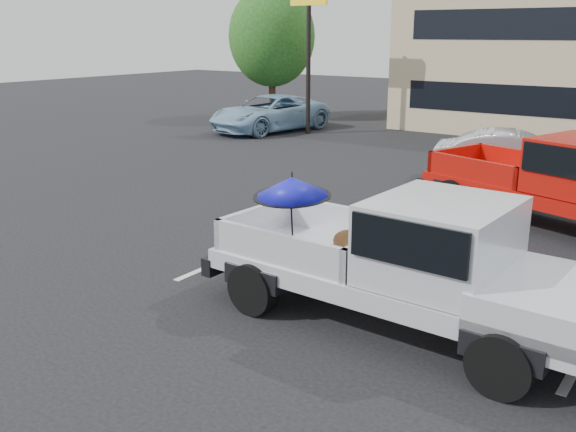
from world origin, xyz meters
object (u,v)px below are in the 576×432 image
at_px(silver_pickup, 422,259).
at_px(blue_suv, 269,113).
at_px(tree_left, 272,36).
at_px(red_pickup, 575,181).
at_px(silver_sedan, 517,158).
at_px(motel_sign, 309,12).

distance_m(silver_pickup, blue_suv, 18.56).
height_order(silver_pickup, blue_suv, silver_pickup).
relative_size(tree_left, red_pickup, 0.98).
bearing_deg(silver_pickup, silver_sedan, 101.47).
height_order(motel_sign, blue_suv, motel_sign).
bearing_deg(motel_sign, tree_left, 143.13).
relative_size(red_pickup, silver_sedan, 1.45).
bearing_deg(blue_suv, tree_left, 135.29).
relative_size(red_pickup, blue_suv, 1.17).
height_order(tree_left, red_pickup, tree_left).
xyz_separation_m(red_pickup, blue_suv, (-13.27, 7.46, -0.32)).
distance_m(tree_left, silver_sedan, 15.59).
distance_m(motel_sign, tree_left, 5.08).
distance_m(tree_left, blue_suv, 5.09).
bearing_deg(blue_suv, motel_sign, 22.88).
bearing_deg(motel_sign, red_pickup, -33.96).
bearing_deg(silver_pickup, motel_sign, 130.69).
height_order(tree_left, blue_suv, tree_left).
height_order(silver_pickup, silver_sedan, silver_pickup).
distance_m(red_pickup, silver_sedan, 4.19).
relative_size(motel_sign, blue_suv, 1.14).
bearing_deg(silver_sedan, silver_pickup, 172.81).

